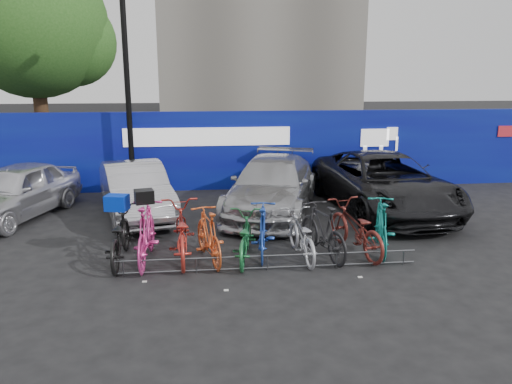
{
  "coord_description": "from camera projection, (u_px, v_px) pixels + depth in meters",
  "views": [
    {
      "loc": [
        -1.11,
        -9.13,
        3.57
      ],
      "look_at": [
        0.06,
        2.0,
        0.85
      ],
      "focal_mm": 35.0,
      "sensor_mm": 36.0,
      "label": 1
    }
  ],
  "objects": [
    {
      "name": "ground",
      "position": [
        264.0,
        258.0,
        9.78
      ],
      "size": [
        100.0,
        100.0,
        0.0
      ],
      "primitive_type": "plane",
      "color": "black",
      "rests_on": "ground"
    },
    {
      "name": "hoarding",
      "position": [
        241.0,
        150.0,
        15.29
      ],
      "size": [
        22.0,
        0.18,
        2.4
      ],
      "color": "#090980",
      "rests_on": "ground"
    },
    {
      "name": "tree",
      "position": [
        40.0,
        27.0,
        17.61
      ],
      "size": [
        5.4,
        5.2,
        7.8
      ],
      "color": "#382314",
      "rests_on": "ground"
    },
    {
      "name": "lamppost",
      "position": [
        127.0,
        82.0,
        13.9
      ],
      "size": [
        0.25,
        0.5,
        6.11
      ],
      "color": "black",
      "rests_on": "ground"
    },
    {
      "name": "bike_rack",
      "position": [
        268.0,
        262.0,
        9.16
      ],
      "size": [
        5.6,
        0.03,
        0.3
      ],
      "color": "#595B60",
      "rests_on": "ground"
    },
    {
      "name": "car_0",
      "position": [
        15.0,
        191.0,
        12.31
      ],
      "size": [
        2.74,
        4.31,
        1.37
      ],
      "primitive_type": "imported",
      "rotation": [
        0.0,
        0.0,
        -0.3
      ],
      "color": "silver",
      "rests_on": "ground"
    },
    {
      "name": "car_1",
      "position": [
        136.0,
        190.0,
        12.46
      ],
      "size": [
        2.47,
        4.29,
        1.34
      ],
      "primitive_type": "imported",
      "rotation": [
        0.0,
        0.0,
        0.28
      ],
      "color": "#A2A1A6",
      "rests_on": "ground"
    },
    {
      "name": "car_2",
      "position": [
        272.0,
        186.0,
        12.84
      ],
      "size": [
        3.34,
        5.2,
        1.4
      ],
      "primitive_type": "imported",
      "rotation": [
        0.0,
        0.0,
        -0.31
      ],
      "color": "#A4A5A9",
      "rests_on": "ground"
    },
    {
      "name": "car_3",
      "position": [
        384.0,
        183.0,
        12.96
      ],
      "size": [
        2.92,
        5.57,
        1.5
      ],
      "primitive_type": "imported",
      "rotation": [
        0.0,
        0.0,
        0.08
      ],
      "color": "black",
      "rests_on": "ground"
    },
    {
      "name": "bike_0",
      "position": [
        119.0,
        236.0,
        9.48
      ],
      "size": [
        0.7,
        1.97,
        1.03
      ],
      "primitive_type": "imported",
      "rotation": [
        0.0,
        0.0,
        3.15
      ],
      "color": "black",
      "rests_on": "ground"
    },
    {
      "name": "bike_1",
      "position": [
        146.0,
        233.0,
        9.43
      ],
      "size": [
        0.63,
        1.98,
        1.18
      ],
      "primitive_type": "imported",
      "rotation": [
        0.0,
        0.0,
        3.11
      ],
      "color": "#E4368F",
      "rests_on": "ground"
    },
    {
      "name": "bike_2",
      "position": [
        181.0,
        232.0,
        9.62
      ],
      "size": [
        0.85,
        2.11,
        1.09
      ],
      "primitive_type": "imported",
      "rotation": [
        0.0,
        0.0,
        3.2
      ],
      "color": "#B02A21",
      "rests_on": "ground"
    },
    {
      "name": "bike_3",
      "position": [
        209.0,
        235.0,
        9.51
      ],
      "size": [
        0.89,
        1.81,
        1.05
      ],
      "primitive_type": "imported",
      "rotation": [
        0.0,
        0.0,
        3.38
      ],
      "color": "#E45B27",
      "rests_on": "ground"
    },
    {
      "name": "bike_4",
      "position": [
        244.0,
        238.0,
        9.57
      ],
      "size": [
        0.88,
        1.83,
        0.92
      ],
      "primitive_type": "imported",
      "rotation": [
        0.0,
        0.0,
        2.99
      ],
      "color": "#1D6C36",
      "rests_on": "ground"
    },
    {
      "name": "bike_5",
      "position": [
        263.0,
        230.0,
        9.81
      ],
      "size": [
        0.72,
        1.8,
        1.05
      ],
      "primitive_type": "imported",
      "rotation": [
        0.0,
        0.0,
        3.01
      ],
      "color": "#1E41A4",
      "rests_on": "ground"
    },
    {
      "name": "bike_6",
      "position": [
        301.0,
        236.0,
        9.68
      ],
      "size": [
        0.76,
        1.79,
        0.92
      ],
      "primitive_type": "imported",
      "rotation": [
        0.0,
        0.0,
        3.23
      ],
      "color": "#AAACB2",
      "rests_on": "ground"
    },
    {
      "name": "bike_7",
      "position": [
        323.0,
        230.0,
        9.73
      ],
      "size": [
        0.96,
        1.88,
        1.09
      ],
      "primitive_type": "imported",
      "rotation": [
        0.0,
        0.0,
        3.4
      ],
      "color": "black",
      "rests_on": "ground"
    },
    {
      "name": "bike_8",
      "position": [
        355.0,
        229.0,
        9.93
      ],
      "size": [
        1.15,
        2.09,
        1.04
      ],
      "primitive_type": "imported",
      "rotation": [
        0.0,
        0.0,
        3.39
      ],
      "color": "maroon",
      "rests_on": "ground"
    },
    {
      "name": "bike_9",
      "position": [
        381.0,
        226.0,
        10.01
      ],
      "size": [
        0.93,
        1.89,
        1.09
      ],
      "primitive_type": "imported",
      "rotation": [
        0.0,
        0.0,
        2.9
      ],
      "color": "#127C73",
      "rests_on": "ground"
    },
    {
      "name": "cargo_crate",
      "position": [
        117.0,
        203.0,
        9.33
      ],
      "size": [
        0.46,
        0.39,
        0.29
      ],
      "primitive_type": "cube",
      "rotation": [
        0.0,
        0.0,
        -0.23
      ],
      "color": "#0329BF",
      "rests_on": "bike_0"
    },
    {
      "name": "cargo_topcase",
      "position": [
        144.0,
        196.0,
        9.27
      ],
      "size": [
        0.41,
        0.38,
        0.25
      ],
      "primitive_type": "cube",
      "rotation": [
        0.0,
        0.0,
        0.25
      ],
      "color": "black",
      "rests_on": "bike_1"
    }
  ]
}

